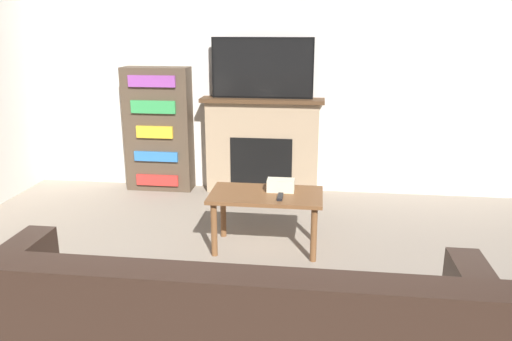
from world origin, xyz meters
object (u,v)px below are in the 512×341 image
object	(u,v)px
bookshelf	(159,129)
fireplace	(262,146)
coffee_table	(266,202)
tv	(262,68)

from	to	relation	value
bookshelf	fireplace	bearing A→B (deg)	1.10
fireplace	coffee_table	xyz separation A→B (m)	(0.20, -1.44, -0.12)
coffee_table	bookshelf	world-z (taller)	bookshelf
tv	bookshelf	world-z (taller)	tv
fireplace	tv	bearing A→B (deg)	-90.00
tv	bookshelf	distance (m)	1.33
fireplace	tv	xyz separation A→B (m)	(-0.00, -0.02, 0.83)
coffee_table	bookshelf	xyz separation A→B (m)	(-1.34, 1.42, 0.27)
coffee_table	bookshelf	size ratio (longest dim) A/B	0.67
coffee_table	bookshelf	bearing A→B (deg)	133.33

